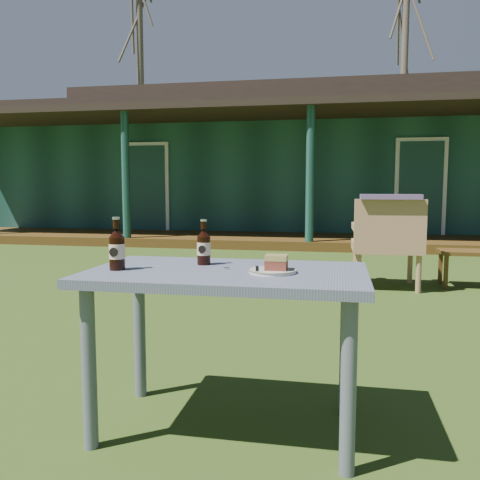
% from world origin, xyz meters
% --- Properties ---
extents(ground, '(80.00, 80.00, 0.00)m').
position_xyz_m(ground, '(0.00, 0.00, 0.00)').
color(ground, '#334916').
extents(pavilion, '(15.80, 8.30, 3.45)m').
position_xyz_m(pavilion, '(-0.00, 9.39, 1.61)').
color(pavilion, '#194137').
rests_on(pavilion, ground).
extents(tree_left, '(0.28, 0.28, 10.50)m').
position_xyz_m(tree_left, '(-8.00, 17.50, 5.25)').
color(tree_left, brown).
rests_on(tree_left, ground).
extents(tree_mid, '(0.28, 0.28, 9.50)m').
position_xyz_m(tree_mid, '(3.00, 18.50, 4.75)').
color(tree_mid, brown).
rests_on(tree_mid, ground).
extents(cafe_table, '(1.20, 0.70, 0.72)m').
position_xyz_m(cafe_table, '(0.00, -1.60, 0.62)').
color(cafe_table, slate).
rests_on(cafe_table, ground).
extents(plate, '(0.20, 0.20, 0.01)m').
position_xyz_m(plate, '(0.20, -1.63, 0.73)').
color(plate, silver).
rests_on(plate, cafe_table).
extents(cake_slice, '(0.09, 0.09, 0.06)m').
position_xyz_m(cake_slice, '(0.22, -1.63, 0.77)').
color(cake_slice, brown).
rests_on(cake_slice, plate).
extents(fork, '(0.03, 0.14, 0.00)m').
position_xyz_m(fork, '(0.14, -1.64, 0.74)').
color(fork, silver).
rests_on(fork, plate).
extents(cola_bottle_near, '(0.06, 0.06, 0.21)m').
position_xyz_m(cola_bottle_near, '(-0.14, -1.47, 0.80)').
color(cola_bottle_near, black).
rests_on(cola_bottle_near, cafe_table).
extents(cola_bottle_far, '(0.07, 0.07, 0.23)m').
position_xyz_m(cola_bottle_far, '(-0.47, -1.68, 0.81)').
color(cola_bottle_far, black).
rests_on(cola_bottle_far, cafe_table).
extents(bottle_cap, '(0.03, 0.03, 0.01)m').
position_xyz_m(bottle_cap, '(-0.01, -1.58, 0.72)').
color(bottle_cap, silver).
rests_on(bottle_cap, cafe_table).
extents(armchair_left, '(0.72, 0.67, 0.95)m').
position_xyz_m(armchair_left, '(0.98, 1.78, 0.54)').
color(armchair_left, '#A87B54').
rests_on(armchair_left, ground).
extents(floral_throw, '(0.60, 0.21, 0.05)m').
position_xyz_m(floral_throw, '(0.99, 1.59, 0.98)').
color(floral_throw, '#684D79').
rests_on(floral_throw, armchair_left).
extents(side_table, '(0.60, 0.40, 0.40)m').
position_xyz_m(side_table, '(1.85, 2.02, 0.34)').
color(side_table, '#4C3212').
rests_on(side_table, ground).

